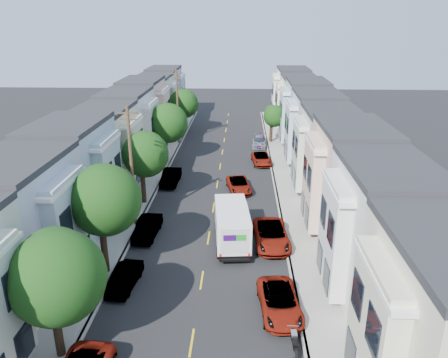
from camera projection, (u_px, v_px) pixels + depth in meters
name	position (u px, v px, depth m)	size (l,w,h in m)	color
ground	(209.00, 238.00, 34.72)	(160.00, 160.00, 0.00)	black
road_slab	(219.00, 175.00, 48.79)	(12.00, 70.00, 0.02)	black
curb_left	(165.00, 174.00, 49.01)	(0.30, 70.00, 0.15)	gray
curb_right	(273.00, 175.00, 48.52)	(0.30, 70.00, 0.15)	gray
sidewalk_left	(154.00, 173.00, 49.06)	(2.60, 70.00, 0.15)	gray
sidewalk_right	(285.00, 175.00, 48.47)	(2.60, 70.00, 0.15)	gray
centerline	(219.00, 175.00, 48.79)	(0.12, 70.00, 0.01)	gold
townhouse_row_left	(120.00, 174.00, 49.24)	(5.00, 70.00, 8.50)	beige
townhouse_row_right	(319.00, 176.00, 48.35)	(5.00, 70.00, 8.50)	beige
tree_a	(55.00, 278.00, 20.90)	(4.70, 4.70, 7.09)	black
tree_b	(104.00, 200.00, 28.09)	(4.70, 4.70, 7.77)	black
tree_c	(144.00, 155.00, 39.62)	(4.26, 4.26, 6.97)	black
tree_d	(167.00, 123.00, 51.44)	(4.70, 4.70, 7.22)	black
tree_e	(183.00, 104.00, 64.83)	(4.35, 4.35, 6.76)	black
tree_far_r	(274.00, 116.00, 60.45)	(3.06, 3.06, 5.30)	black
utility_pole_near	(132.00, 168.00, 35.08)	(1.60, 0.26, 10.00)	#42301E
utility_pole_far	(178.00, 107.00, 59.47)	(1.60, 0.26, 10.00)	#42301E
fedex_truck	(232.00, 224.00, 33.24)	(2.46, 6.38, 3.06)	white
lead_sedan	(239.00, 185.00, 44.03)	(2.13, 4.63, 1.29)	black
parked_left_b	(125.00, 278.00, 28.16)	(1.36, 3.84, 1.28)	black
parked_left_c	(147.00, 228.00, 34.77)	(1.53, 4.33, 1.44)	silver
parked_left_d	(171.00, 177.00, 45.91)	(1.61, 4.55, 1.52)	#55100D
parked_right_a	(280.00, 302.00, 25.69)	(2.30, 4.98, 1.38)	#404348
parked_right_b	(271.00, 235.00, 33.50)	(2.55, 5.52, 1.54)	silver
parked_right_c	(261.00, 159.00, 52.32)	(2.11, 4.59, 1.27)	black
parked_right_d	(259.00, 142.00, 59.67)	(1.80, 4.29, 1.29)	#0B0B3E
motorcycle	(294.00, 342.00, 22.86)	(0.31, 2.22, 0.88)	black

